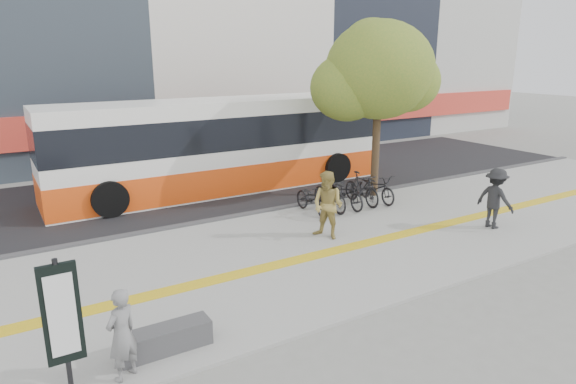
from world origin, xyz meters
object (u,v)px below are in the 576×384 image
seated_woman (122,335)px  bench (166,339)px  pedestrian_tan (328,205)px  pedestrian_dark (495,198)px  street_tree (376,72)px  bus (221,148)px  signboard (62,316)px

seated_woman → bench: bearing=176.9°
pedestrian_tan → pedestrian_dark: 5.12m
bench → pedestrian_dark: pedestrian_dark is taller
street_tree → pedestrian_tan: street_tree is taller
bench → seated_woman: (-0.80, -0.40, 0.55)m
street_tree → seated_woman: size_ratio=4.07×
bus → seated_woman: bearing=-121.5°
bench → street_tree: bearing=31.6°
bench → pedestrian_dark: bearing=6.9°
signboard → bus: bearing=55.0°
signboard → pedestrian_dark: bearing=7.4°
bench → seated_woman: size_ratio=1.03×
pedestrian_tan → signboard: bearing=-88.8°
pedestrian_dark → bus: bearing=26.9°
bench → bus: size_ratio=0.12×
seated_woman → pedestrian_dark: (11.28, 1.66, 0.13)m
pedestrian_tan → bench: bearing=-85.3°
bench → signboard: size_ratio=0.73×
signboard → seated_woman: signboard is taller
street_tree → pedestrian_dark: 5.97m
signboard → bus: size_ratio=0.17×
pedestrian_dark → seated_woman: bearing=94.2°
bus → bench: bearing=-119.1°
street_tree → pedestrian_tan: size_ratio=3.28×
street_tree → seated_woman: 12.91m
signboard → pedestrian_tan: bearing=25.2°
seated_woman → bus: bearing=-151.2°
bench → street_tree: (9.78, 6.02, 4.21)m
signboard → street_tree: bearing=29.1°
pedestrian_dark → bench: bearing=92.7°
signboard → street_tree: street_tree is taller
bench → street_tree: size_ratio=0.25×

